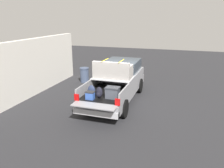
# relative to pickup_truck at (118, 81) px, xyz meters

# --- Properties ---
(ground_plane) EXTENTS (40.00, 40.00, 0.00)m
(ground_plane) POSITION_rel_pickup_truck_xyz_m (-0.38, 0.00, -0.98)
(ground_plane) COLOR #262628
(pickup_truck) EXTENTS (6.05, 2.06, 2.23)m
(pickup_truck) POSITION_rel_pickup_truck_xyz_m (0.00, 0.00, 0.00)
(pickup_truck) COLOR gray
(pickup_truck) RESTS_ON ground_plane
(building_facade) EXTENTS (9.13, 0.36, 3.08)m
(building_facade) POSITION_rel_pickup_truck_xyz_m (-0.92, 4.72, 0.56)
(building_facade) COLOR silver
(building_facade) RESTS_ON ground_plane
(trash_can) EXTENTS (0.60, 0.60, 0.98)m
(trash_can) POSITION_rel_pickup_truck_xyz_m (2.33, 3.00, -0.48)
(trash_can) COLOR #3F4C66
(trash_can) RESTS_ON ground_plane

